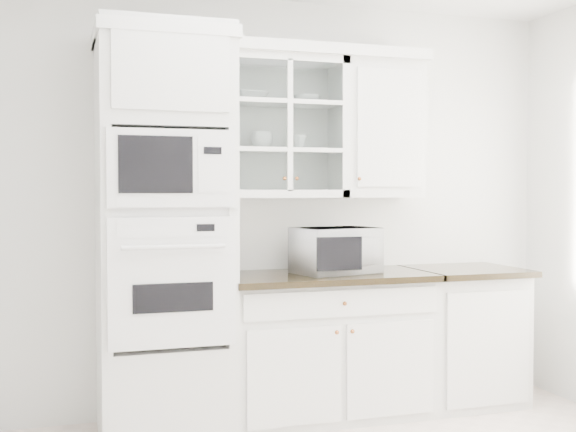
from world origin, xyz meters
name	(u,v)px	position (x,y,z in m)	size (l,w,h in m)	color
room_shell	(346,122)	(0.00, 0.43, 1.78)	(4.00, 3.50, 2.70)	white
oven_column	(164,232)	(-0.75, 1.42, 1.20)	(0.76, 0.68, 2.40)	silver
base_cabinet_run	(326,344)	(0.28, 1.45, 0.46)	(1.32, 0.67, 0.92)	silver
extra_base_cabinet	(463,334)	(1.28, 1.45, 0.46)	(0.72, 0.67, 0.92)	silver
upper_cabinet_glass	(282,127)	(0.03, 1.58, 1.85)	(0.80, 0.33, 0.90)	silver
upper_cabinet_solid	(378,130)	(0.71, 1.58, 1.85)	(0.55, 0.33, 0.90)	silver
crown_molding	(267,50)	(-0.07, 1.56, 2.33)	(2.14, 0.38, 0.07)	white
countertop_microwave	(335,250)	(0.33, 1.42, 1.07)	(0.50, 0.42, 0.29)	white
bowl_a	(249,97)	(-0.19, 1.60, 2.04)	(0.24, 0.24, 0.06)	white
bowl_b	(307,99)	(0.20, 1.60, 2.04)	(0.17, 0.17, 0.05)	white
cup_a	(262,140)	(-0.10, 1.59, 1.76)	(0.14, 0.14, 0.11)	white
cup_b	(299,142)	(0.14, 1.58, 1.76)	(0.10, 0.10, 0.09)	white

